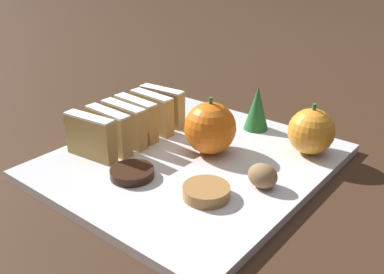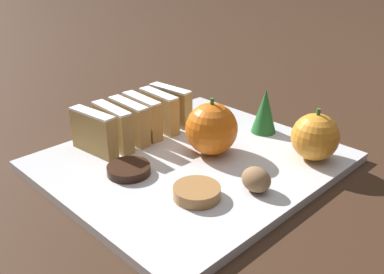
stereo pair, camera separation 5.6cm
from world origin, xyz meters
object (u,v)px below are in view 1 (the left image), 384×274
Objects in this scene: walnut at (263,176)px; chocolate_cookie at (132,173)px; orange_near at (210,128)px; orange_far at (311,131)px.

walnut is 0.16m from chocolate_cookie.
orange_far is (0.11, 0.08, -0.00)m from orange_near.
orange_far is 0.24m from chocolate_cookie.
walnut is (0.10, -0.04, -0.02)m from orange_near.
chocolate_cookie is (-0.14, -0.08, -0.01)m from walnut.
orange_near is 0.14m from orange_far.
orange_near is 0.12m from chocolate_cookie.
walnut is at bearing 30.57° from chocolate_cookie.
walnut is 0.67× the size of chocolate_cookie.
orange_near reaches higher than walnut.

